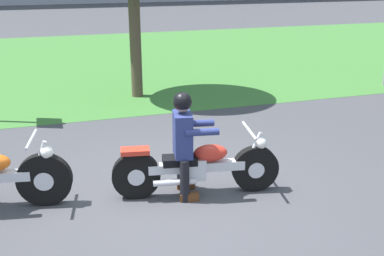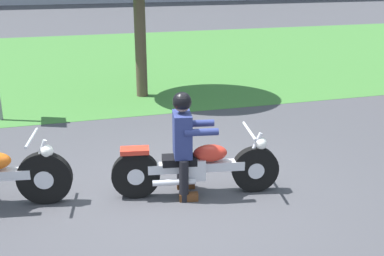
# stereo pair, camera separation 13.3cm
# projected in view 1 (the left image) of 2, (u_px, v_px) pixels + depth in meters

# --- Properties ---
(ground) EXTENTS (120.00, 120.00, 0.00)m
(ground) POSITION_uv_depth(u_px,v_px,m) (169.00, 196.00, 6.10)
(ground) COLOR #424247
(grass_verge) EXTENTS (60.00, 12.00, 0.01)m
(grass_verge) POSITION_uv_depth(u_px,v_px,m) (92.00, 61.00, 14.63)
(grass_verge) COLOR #3D7533
(grass_verge) RESTS_ON ground
(motorcycle_lead) EXTENTS (2.17, 0.70, 0.87)m
(motorcycle_lead) POSITION_uv_depth(u_px,v_px,m) (197.00, 167.00, 6.04)
(motorcycle_lead) COLOR black
(motorcycle_lead) RESTS_ON ground
(rider_lead) EXTENTS (0.60, 0.52, 1.39)m
(rider_lead) POSITION_uv_depth(u_px,v_px,m) (184.00, 137.00, 5.88)
(rider_lead) COLOR black
(rider_lead) RESTS_ON ground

